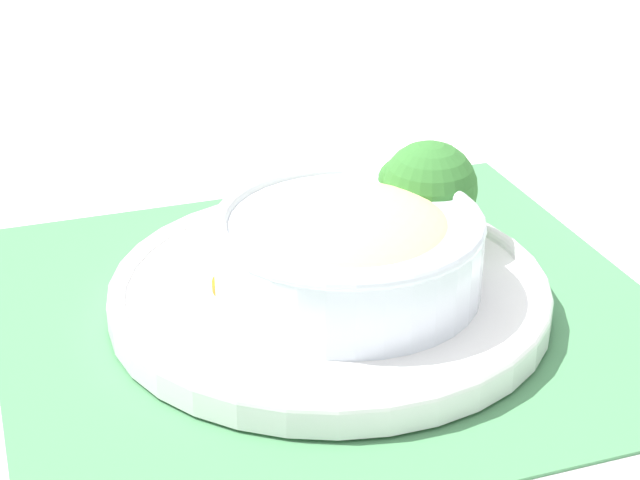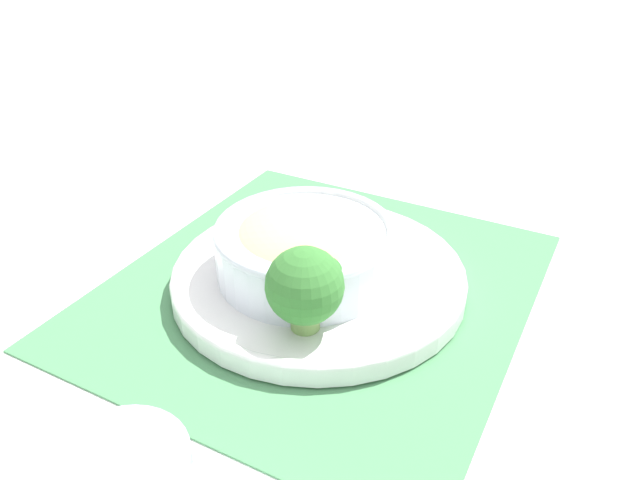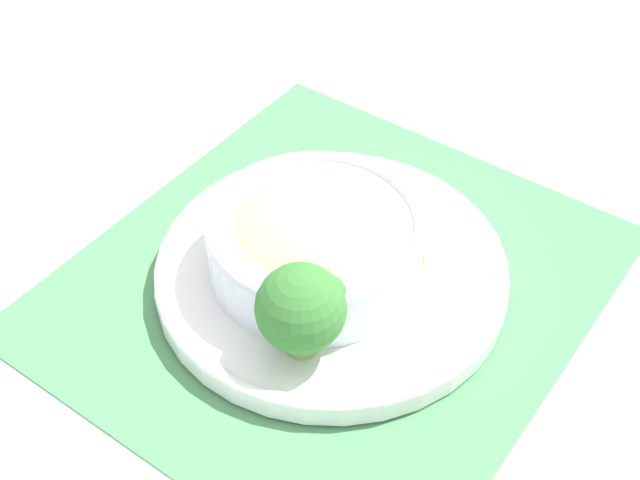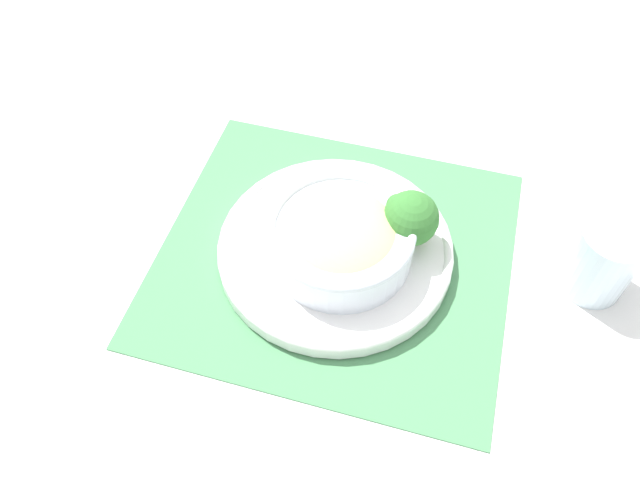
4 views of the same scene
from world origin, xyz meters
The scene contains 8 objects.
ground_plane centered at (0.00, 0.00, 0.00)m, with size 4.00×4.00×0.00m, color white.
placemat centered at (0.00, 0.00, 0.00)m, with size 0.45×0.42×0.00m.
plate centered at (0.00, 0.00, 0.02)m, with size 0.28×0.28×0.02m.
bowl centered at (0.01, -0.01, 0.05)m, with size 0.17×0.17×0.06m.
broccoli_floret centered at (0.08, 0.04, 0.06)m, with size 0.06×0.06×0.07m.
carrot_slice_near centered at (-0.04, 0.03, 0.02)m, with size 0.05×0.05×0.01m.
carrot_slice_middle centered at (-0.05, 0.02, 0.02)m, with size 0.05×0.05×0.01m.
carrot_slice_far centered at (-0.05, 0.01, 0.02)m, with size 0.05×0.05×0.01m.
Camera 1 is at (-0.14, -0.57, 0.35)m, focal length 60.00 mm.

